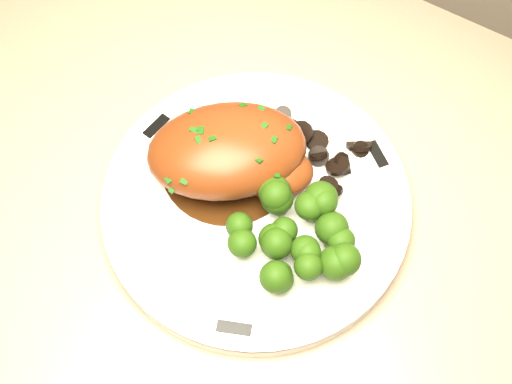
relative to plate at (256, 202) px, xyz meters
The scene contains 8 objects.
plate is the anchor object (origin of this frame).
rim_accent_0 0.12m from the plate, 53.65° to the left, with size 0.03×0.01×0.00m, color black.
rim_accent_1 0.12m from the plate, behind, with size 0.03×0.01×0.00m, color black.
rim_accent_2 0.12m from the plate, 66.35° to the right, with size 0.03×0.01×0.00m, color black.
gravy_pool 0.04m from the plate, 160.90° to the left, with size 0.12×0.12×0.00m, color #321909.
chicken_breast 0.05m from the plate, 156.56° to the left, with size 0.17×0.17×0.06m.
mushroom_pile 0.06m from the plate, 80.53° to the left, with size 0.09×0.07×0.03m.
broccoli_florets 0.07m from the plate, 23.33° to the right, with size 0.11×0.10×0.04m.
Camera 1 is at (-0.51, 1.44, 1.47)m, focal length 45.00 mm.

